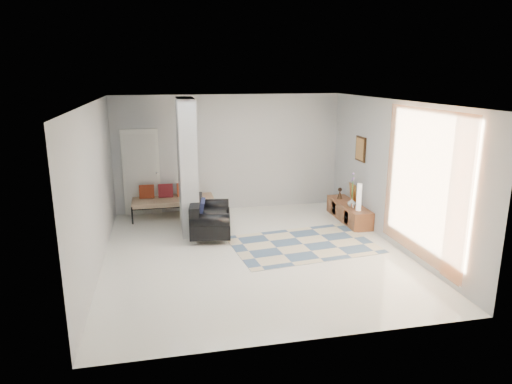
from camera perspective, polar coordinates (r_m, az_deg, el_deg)
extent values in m
plane|color=white|center=(8.67, -0.21, -7.57)|extent=(6.00, 6.00, 0.00)
plane|color=white|center=(8.05, -0.22, 11.23)|extent=(6.00, 6.00, 0.00)
plane|color=#ADAFB1|center=(11.15, -3.38, 4.89)|extent=(6.00, 0.00, 6.00)
plane|color=#ADAFB1|center=(5.46, 6.25, -5.52)|extent=(6.00, 0.00, 6.00)
plane|color=#ADAFB1|center=(8.16, -19.48, 0.48)|extent=(0.00, 6.00, 6.00)
plane|color=#ADAFB1|center=(9.20, 16.82, 2.22)|extent=(0.00, 6.00, 6.00)
cube|color=#A3A7AA|center=(9.66, -8.58, 3.25)|extent=(0.35, 1.20, 2.80)
cube|color=silver|center=(11.07, -14.13, 2.40)|extent=(0.85, 0.06, 2.04)
plane|color=orange|center=(8.18, 20.16, 0.82)|extent=(0.00, 2.55, 2.55)
cube|color=#351F0E|center=(10.42, 12.95, 5.26)|extent=(0.04, 0.45, 0.55)
cube|color=brown|center=(10.66, 11.53, -2.46)|extent=(0.45, 1.66, 0.40)
cube|color=#351F0E|center=(10.26, 11.24, -3.13)|extent=(0.02, 0.22, 0.28)
cube|color=#351F0E|center=(10.91, 9.73, -1.99)|extent=(0.02, 0.22, 0.28)
cube|color=#F4A447|center=(10.83, 12.03, -0.02)|extent=(0.09, 0.32, 0.40)
cube|color=silver|center=(10.23, 11.91, -1.69)|extent=(0.04, 0.10, 0.12)
cylinder|color=silver|center=(9.13, -7.60, -6.20)|extent=(0.05, 0.05, 0.10)
cylinder|color=silver|center=(10.16, -7.24, -4.02)|extent=(0.05, 0.05, 0.10)
cylinder|color=silver|center=(9.11, -3.82, -6.15)|extent=(0.05, 0.05, 0.10)
cylinder|color=silver|center=(10.14, -3.85, -3.97)|extent=(0.05, 0.05, 0.10)
cube|color=black|center=(9.57, -5.65, -3.90)|extent=(0.98, 1.43, 0.30)
cube|color=black|center=(9.48, -7.51, -2.03)|extent=(0.38, 1.35, 0.36)
cylinder|color=black|center=(8.98, -5.78, -3.61)|extent=(0.79, 0.38, 0.28)
cylinder|color=black|center=(10.02, -5.60, -1.66)|extent=(0.79, 0.38, 0.28)
cube|color=black|center=(9.47, -6.79, -1.91)|extent=(0.21, 0.50, 0.31)
cylinder|color=black|center=(10.55, -15.21, -2.86)|extent=(0.04, 0.04, 0.40)
cylinder|color=black|center=(10.61, -5.15, -2.31)|extent=(0.04, 0.04, 0.40)
cylinder|color=black|center=(11.29, -15.05, -1.72)|extent=(0.04, 0.04, 0.40)
cylinder|color=black|center=(11.34, -5.64, -1.21)|extent=(0.04, 0.04, 0.40)
cube|color=tan|center=(10.86, -10.30, -1.10)|extent=(1.88, 0.80, 0.12)
cube|color=maroon|center=(10.95, -13.51, 0.05)|extent=(0.34, 0.17, 0.33)
cube|color=maroon|center=(10.94, -11.23, 0.17)|extent=(0.34, 0.17, 0.33)
cube|color=maroon|center=(10.96, -8.96, 0.29)|extent=(0.34, 0.17, 0.33)
cube|color=beige|center=(9.10, 5.90, -6.53)|extent=(2.92, 2.12, 0.01)
cylinder|color=silver|center=(10.06, 12.76, -0.63)|extent=(0.11, 0.11, 0.59)
imported|color=silver|center=(10.35, 11.88, -1.29)|extent=(0.19, 0.19, 0.19)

